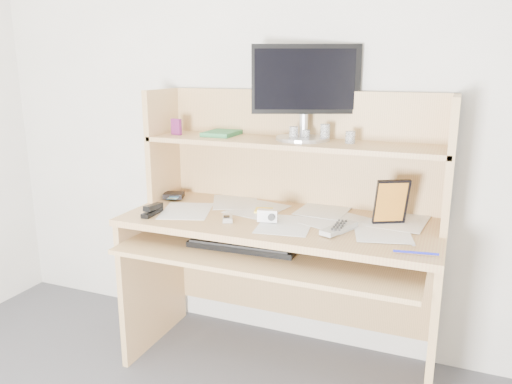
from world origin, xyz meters
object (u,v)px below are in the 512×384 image
at_px(desk, 286,225).
at_px(game_case, 391,202).
at_px(tv_remote, 339,228).
at_px(keyboard, 244,243).
at_px(monitor, 305,90).

xyz_separation_m(desk, game_case, (0.47, 0.00, 0.16)).
relative_size(tv_remote, game_case, 1.01).
relative_size(desk, keyboard, 2.91).
bearing_deg(tv_remote, keyboard, -149.99).
height_order(desk, tv_remote, desk).
relative_size(keyboard, tv_remote, 2.40).
relative_size(tv_remote, monitor, 0.43).
height_order(desk, keyboard, desk).
bearing_deg(monitor, tv_remote, -72.10).
xyz_separation_m(keyboard, game_case, (0.58, 0.22, 0.19)).
xyz_separation_m(desk, keyboard, (-0.11, -0.22, -0.03)).
distance_m(keyboard, monitor, 0.75).
distance_m(desk, game_case, 0.49).
relative_size(desk, tv_remote, 6.97).
distance_m(desk, tv_remote, 0.34).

